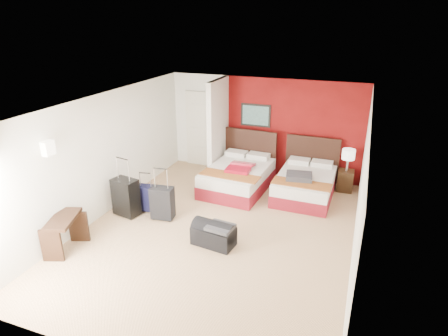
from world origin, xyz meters
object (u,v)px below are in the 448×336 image
at_px(bed_right, 305,186).
at_px(nightstand, 345,181).
at_px(red_suitcase_open, 240,167).
at_px(suitcase_black, 126,198).
at_px(bed_left, 238,178).
at_px(suitcase_navy, 147,199).
at_px(duffel_bag, 214,235).
at_px(desk, 65,234).
at_px(suitcase_charcoal, 163,204).
at_px(table_lamp, 348,160).

height_order(bed_right, nightstand, bed_right).
distance_m(red_suitcase_open, suitcase_black, 2.69).
xyz_separation_m(bed_right, red_suitcase_open, (-1.48, -0.26, 0.35)).
relative_size(bed_left, bed_right, 1.07).
relative_size(suitcase_black, suitcase_navy, 1.42).
height_order(duffel_bag, desk, desk).
xyz_separation_m(red_suitcase_open, suitcase_black, (-1.86, -1.94, -0.23)).
relative_size(suitcase_charcoal, suitcase_navy, 1.21).
relative_size(bed_right, suitcase_navy, 3.23).
bearing_deg(nightstand, desk, -136.55).
bearing_deg(red_suitcase_open, nightstand, 20.28).
relative_size(bed_right, duffel_bag, 2.31).
bearing_deg(red_suitcase_open, suitcase_black, -135.26).
bearing_deg(red_suitcase_open, duffel_bag, -85.15).
bearing_deg(suitcase_charcoal, bed_right, 32.01).
distance_m(table_lamp, duffel_bag, 3.91).
height_order(suitcase_charcoal, suitcase_navy, suitcase_charcoal).
relative_size(bed_left, red_suitcase_open, 2.54).
bearing_deg(nightstand, bed_left, -162.21).
height_order(bed_left, bed_right, bed_left).
height_order(nightstand, duffel_bag, nightstand).
height_order(bed_left, table_lamp, table_lamp).
height_order(suitcase_charcoal, desk, suitcase_charcoal).
relative_size(bed_right, red_suitcase_open, 2.37).
bearing_deg(desk, nightstand, 25.04).
bearing_deg(table_lamp, duffel_bag, -122.25).
xyz_separation_m(bed_left, red_suitcase_open, (0.10, -0.10, 0.33)).
xyz_separation_m(duffel_bag, desk, (-2.37, -1.09, 0.14)).
bearing_deg(suitcase_navy, bed_right, 23.17).
height_order(nightstand, table_lamp, table_lamp).
xyz_separation_m(bed_left, table_lamp, (2.43, 0.83, 0.49)).
bearing_deg(suitcase_navy, suitcase_charcoal, -30.24).
relative_size(bed_left, table_lamp, 3.59).
xyz_separation_m(bed_right, duffel_bag, (-1.21, -2.60, -0.07)).
distance_m(suitcase_charcoal, desk, 1.93).
bearing_deg(suitcase_charcoal, red_suitcase_open, 52.28).
bearing_deg(bed_right, nightstand, 39.27).
bearing_deg(nightstand, suitcase_charcoal, -142.22).
bearing_deg(bed_right, duffel_bag, -114.07).
height_order(bed_left, duffel_bag, bed_left).
xyz_separation_m(bed_right, suitcase_black, (-3.33, -2.20, 0.12)).
relative_size(nightstand, suitcase_charcoal, 0.76).
bearing_deg(suitcase_charcoal, duffel_bag, -28.75).
height_order(bed_left, suitcase_charcoal, suitcase_charcoal).
height_order(bed_right, table_lamp, table_lamp).
relative_size(table_lamp, desk, 0.67).
bearing_deg(suitcase_black, bed_left, 60.13).
bearing_deg(table_lamp, red_suitcase_open, -158.21).
distance_m(table_lamp, desk, 6.24).
distance_m(nightstand, duffel_bag, 3.87).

